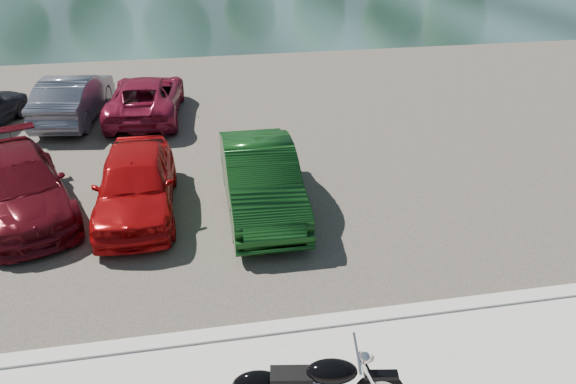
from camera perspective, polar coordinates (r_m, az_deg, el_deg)
name	(u,v)px	position (r m, az deg, el deg)	size (l,w,h in m)	color
kerb	(351,320)	(9.59, 6.39, -12.81)	(60.00, 0.30, 0.14)	#BBB7B0
parking_lot	(269,128)	(17.27, -1.97, 6.51)	(60.00, 18.00, 0.04)	#3C3831
car_3	(18,186)	(13.56, -25.70, 0.54)	(1.85, 4.55, 1.32)	#530B14
car_4	(136,183)	(12.70, -15.22, 0.90)	(1.67, 4.15, 1.41)	#AB0B0D
car_5	(261,179)	(12.39, -2.77, 1.33)	(1.55, 4.45, 1.47)	#103B13
car_9	(73,97)	(18.98, -20.97, 8.99)	(1.50, 4.30, 1.42)	slate
car_10	(146,97)	(18.52, -14.24, 9.34)	(2.13, 4.63, 1.29)	maroon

